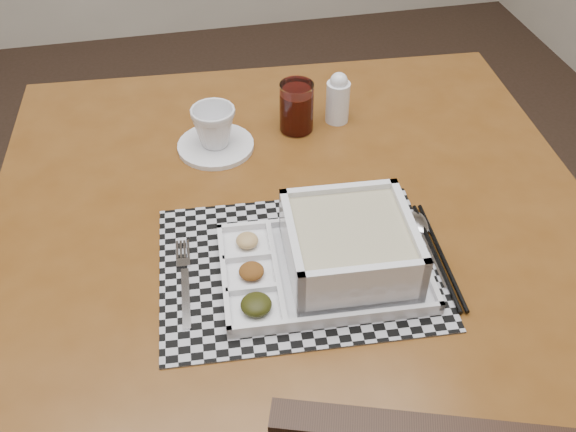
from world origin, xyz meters
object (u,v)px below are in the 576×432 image
Objects in this scene: serving_tray at (341,253)px; cup at (214,127)px; creamer_bottle at (338,98)px; dining_table at (296,253)px; juice_glass at (297,109)px.

serving_tray is 0.40m from cup.
creamer_bottle reaches higher than cup.
juice_glass is at bearing 77.16° from dining_table.
cup is at bearing 114.57° from dining_table.
dining_table is 0.29m from cup.
cup reaches higher than dining_table.
serving_tray reaches higher than dining_table.
juice_glass is (0.06, 0.27, 0.13)m from dining_table.
creamer_bottle is at bearing 75.31° from serving_tray.
serving_tray is at bearing -104.69° from creamer_bottle.
creamer_bottle reaches higher than dining_table.
cup is 0.78× the size of creamer_bottle.
serving_tray is (0.04, -0.13, 0.12)m from dining_table.
dining_table is at bearing -102.84° from juice_glass.
serving_tray is at bearing -72.57° from dining_table.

